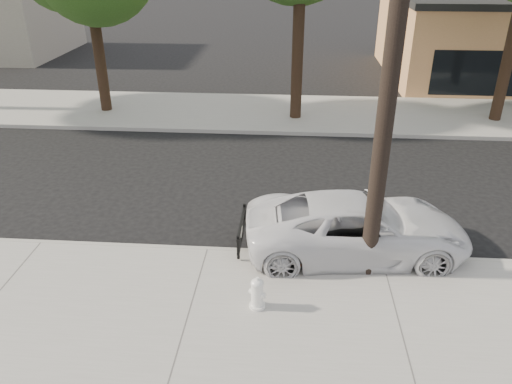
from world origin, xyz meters
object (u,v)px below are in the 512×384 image
at_px(police_cruiser, 357,227).
at_px(fire_hydrant, 257,294).
at_px(utility_pole, 392,59).
at_px(traffic_cone, 303,249).

relative_size(police_cruiser, fire_hydrant, 7.78).
relative_size(utility_pole, police_cruiser, 1.77).
xyz_separation_m(police_cruiser, traffic_cone, (-1.22, -0.70, -0.22)).
height_order(police_cruiser, traffic_cone, police_cruiser).
bearing_deg(fire_hydrant, traffic_cone, 83.21).
distance_m(fire_hydrant, traffic_cone, 1.83).
bearing_deg(police_cruiser, fire_hydrant, 132.11).
relative_size(police_cruiser, traffic_cone, 7.32).
xyz_separation_m(police_cruiser, fire_hydrant, (-2.12, -2.29, -0.24)).
bearing_deg(fire_hydrant, police_cruiser, 70.04).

